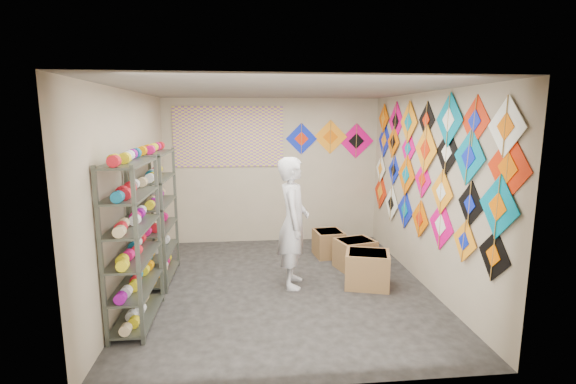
{
  "coord_description": "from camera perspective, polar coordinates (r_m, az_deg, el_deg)",
  "views": [
    {
      "loc": [
        -0.5,
        -5.54,
        2.36
      ],
      "look_at": [
        0.1,
        0.3,
        1.3
      ],
      "focal_mm": 26.0,
      "sensor_mm": 36.0,
      "label": 1
    }
  ],
  "objects": [
    {
      "name": "carton_b",
      "position": [
        6.72,
        9.13,
        -8.36
      ],
      "size": [
        0.67,
        0.6,
        0.46
      ],
      "primitive_type": "cube",
      "rotation": [
        0.0,
        0.0,
        0.27
      ],
      "color": "olive",
      "rests_on": "ground"
    },
    {
      "name": "shopkeeper",
      "position": [
        5.8,
        0.72,
        -4.2
      ],
      "size": [
        0.78,
        0.61,
        1.83
      ],
      "primitive_type": "imported",
      "rotation": [
        0.0,
        0.0,
        1.44
      ],
      "color": "silver",
      "rests_on": "ground"
    },
    {
      "name": "carton_a",
      "position": [
        6.06,
        10.78,
        -10.33
      ],
      "size": [
        0.71,
        0.65,
        0.5
      ],
      "primitive_type": "cube",
      "rotation": [
        0.0,
        0.0,
        -0.28
      ],
      "color": "olive",
      "rests_on": "ground"
    },
    {
      "name": "back_wall_kites",
      "position": [
        7.96,
        6.0,
        7.22
      ],
      "size": [
        1.68,
        0.02,
        0.74
      ],
      "color": "#0B20C0",
      "rests_on": "room_walls"
    },
    {
      "name": "string_spools",
      "position": [
        5.65,
        -18.83,
        -3.79
      ],
      "size": [
        0.12,
        2.36,
        0.12
      ],
      "color": "#DE0F6B",
      "rests_on": "ground"
    },
    {
      "name": "shelf_rack_front",
      "position": [
        5.07,
        -20.39,
        -6.59
      ],
      "size": [
        0.4,
        1.1,
        1.9
      ],
      "primitive_type": "cube",
      "color": "#4C5147",
      "rests_on": "ground"
    },
    {
      "name": "room_walls",
      "position": [
        5.61,
        -0.71,
        2.91
      ],
      "size": [
        4.5,
        4.5,
        4.5
      ],
      "color": "tan",
      "rests_on": "ground"
    },
    {
      "name": "ground",
      "position": [
        6.04,
        -0.67,
        -12.75
      ],
      "size": [
        4.5,
        4.5,
        0.0
      ],
      "primitive_type": "plane",
      "color": "black"
    },
    {
      "name": "poster",
      "position": [
        7.79,
        -8.12,
        7.48
      ],
      "size": [
        2.0,
        0.01,
        1.1
      ],
      "primitive_type": "cube",
      "color": "#80489D",
      "rests_on": "room_walls"
    },
    {
      "name": "shelf_rack_back",
      "position": [
        6.29,
        -17.47,
        -3.21
      ],
      "size": [
        0.4,
        1.1,
        1.9
      ],
      "primitive_type": "cube",
      "color": "#4C5147",
      "rests_on": "ground"
    },
    {
      "name": "kite_wall_display",
      "position": [
        6.09,
        18.22,
        3.21
      ],
      "size": [
        0.06,
        4.37,
        2.06
      ],
      "color": "black",
      "rests_on": "room_walls"
    },
    {
      "name": "carton_c",
      "position": [
        7.24,
        5.55,
        -7.01
      ],
      "size": [
        0.51,
        0.55,
        0.44
      ],
      "primitive_type": "cube",
      "rotation": [
        0.0,
        0.0,
        0.11
      ],
      "color": "olive",
      "rests_on": "ground"
    }
  ]
}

